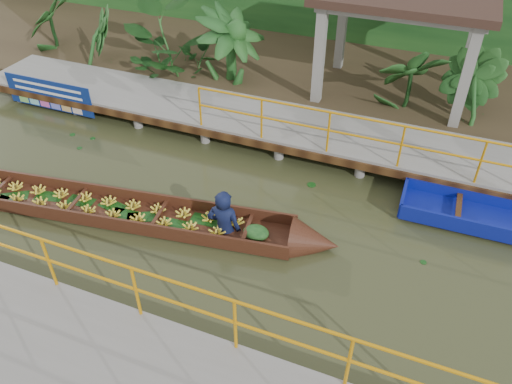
% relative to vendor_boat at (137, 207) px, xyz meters
% --- Properties ---
extents(ground, '(80.00, 80.00, 0.00)m').
position_rel_vendor_boat_xyz_m(ground, '(0.94, 0.54, -0.30)').
color(ground, '#2D341A').
rests_on(ground, ground).
extents(land_strip, '(30.00, 8.00, 0.45)m').
position_rel_vendor_boat_xyz_m(land_strip, '(0.94, 8.04, -0.08)').
color(land_strip, '#332819').
rests_on(land_strip, ground).
extents(far_dock, '(16.00, 2.06, 1.66)m').
position_rel_vendor_boat_xyz_m(far_dock, '(0.96, 3.97, 0.17)').
color(far_dock, gray).
rests_on(far_dock, ground).
extents(pavilion, '(4.40, 3.00, 3.00)m').
position_rel_vendor_boat_xyz_m(pavilion, '(3.94, 6.84, 2.51)').
color(pavilion, gray).
rests_on(pavilion, ground).
extents(vendor_boat, '(9.30, 2.23, 2.32)m').
position_rel_vendor_boat_xyz_m(vendor_boat, '(0.00, 0.00, 0.00)').
color(vendor_boat, '#391A0F').
rests_on(vendor_boat, ground).
extents(blue_banner, '(2.80, 0.04, 0.88)m').
position_rel_vendor_boat_xyz_m(blue_banner, '(-4.70, 3.02, 0.25)').
color(blue_banner, navy).
rests_on(blue_banner, ground).
extents(tropical_plants, '(14.51, 1.51, 1.89)m').
position_rel_vendor_boat_xyz_m(tropical_plants, '(-0.81, 5.84, 1.09)').
color(tropical_plants, '#133E18').
rests_on(tropical_plants, ground).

